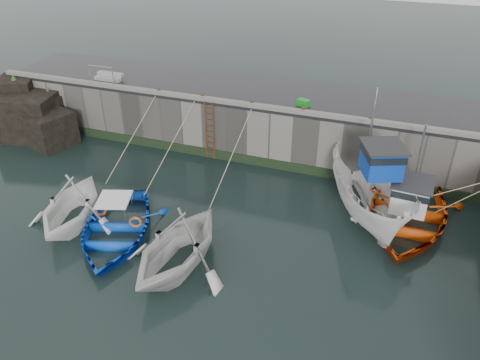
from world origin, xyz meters
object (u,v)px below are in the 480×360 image
(fish_crate, at_px, (303,103))
(bollard_c, at_px, (252,104))
(boat_near_blue, at_px, (116,235))
(bollard_b, at_px, (202,97))
(boat_far_orange, at_px, (406,213))
(boat_near_blacktrim, at_px, (179,266))
(bollard_a, at_px, (159,91))
(boat_near_white, at_px, (75,222))
(boat_far_white, at_px, (371,192))
(bollard_e, at_px, (371,120))
(bollard_d, at_px, (303,110))
(ladder, at_px, (210,131))

(fish_crate, bearing_deg, bollard_c, -136.08)
(boat_near_blue, height_order, fish_crate, fish_crate)
(bollard_c, bearing_deg, fish_crate, 20.52)
(bollard_b, bearing_deg, boat_far_orange, -14.96)
(boat_near_blacktrim, distance_m, bollard_a, 10.75)
(boat_far_orange, relative_size, fish_crate, 11.52)
(boat_near_blacktrim, xyz_separation_m, bollard_c, (-0.05, 8.78, 3.30))
(boat_near_white, distance_m, boat_far_orange, 14.39)
(boat_far_white, relative_size, bollard_e, 27.58)
(bollard_c, bearing_deg, bollard_d, 0.00)
(boat_near_white, distance_m, bollard_c, 10.08)
(boat_far_orange, bearing_deg, bollard_d, 155.94)
(bollard_b, xyz_separation_m, bollard_d, (5.30, 0.00, 0.00))
(boat_near_blue, relative_size, boat_near_blacktrim, 1.11)
(fish_crate, relative_size, bollard_c, 2.25)
(fish_crate, height_order, bollard_d, fish_crate)
(fish_crate, xyz_separation_m, bollard_c, (-2.41, -0.90, -0.03))
(boat_near_white, distance_m, bollard_b, 8.90)
(boat_near_white, height_order, bollard_a, bollard_a)
(ladder, height_order, fish_crate, fish_crate)
(bollard_d, bearing_deg, boat_near_blacktrim, -106.17)
(bollard_a, height_order, bollard_e, same)
(boat_far_white, distance_m, bollard_d, 5.24)
(boat_near_blacktrim, height_order, fish_crate, fish_crate)
(boat_far_orange, bearing_deg, boat_near_white, -156.27)
(boat_near_white, distance_m, boat_near_blacktrim, 5.64)
(bollard_c, relative_size, bollard_d, 1.00)
(boat_far_white, relative_size, bollard_c, 27.58)
(boat_near_blacktrim, distance_m, bollard_b, 9.78)
(ladder, xyz_separation_m, fish_crate, (4.61, 1.24, 1.74))
(boat_near_blue, height_order, bollard_d, bollard_d)
(boat_near_blacktrim, bearing_deg, bollard_b, 114.21)
(ladder, distance_m, boat_near_blue, 7.87)
(bollard_a, bearing_deg, boat_near_white, -92.20)
(boat_near_blue, relative_size, bollard_e, 20.38)
(boat_far_orange, bearing_deg, ladder, 169.89)
(boat_near_blue, bearing_deg, boat_near_blacktrim, -32.15)
(bollard_d, bearing_deg, ladder, -176.00)
(boat_far_orange, xyz_separation_m, bollard_b, (-10.72, 2.86, 2.84))
(boat_near_blue, distance_m, bollard_c, 9.23)
(boat_near_blacktrim, height_order, bollard_e, bollard_e)
(boat_far_white, xyz_separation_m, bollard_a, (-11.63, 2.87, 2.13))
(bollard_a, relative_size, bollard_b, 1.00)
(boat_near_white, height_order, bollard_b, bollard_b)
(boat_near_white, bearing_deg, boat_far_white, 9.00)
(fish_crate, bearing_deg, ladder, -141.58)
(fish_crate, distance_m, bollard_d, 0.92)
(boat_near_blue, height_order, bollard_b, bollard_b)
(boat_far_white, bearing_deg, bollard_a, 144.07)
(boat_near_blue, height_order, boat_far_white, boat_far_white)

